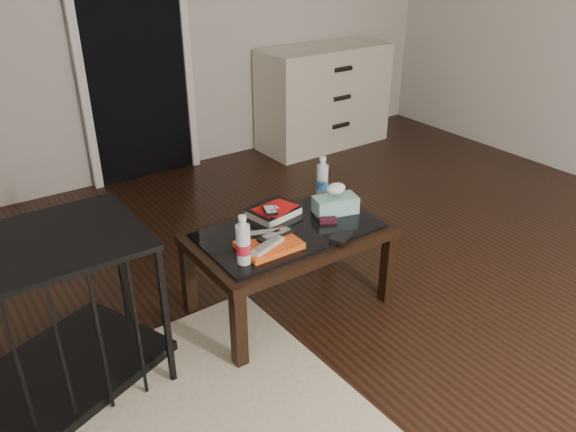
% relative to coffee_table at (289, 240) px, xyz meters
% --- Properties ---
extents(ground, '(5.00, 5.00, 0.00)m').
position_rel_coffee_table_xyz_m(ground, '(0.47, -0.32, -0.40)').
color(ground, black).
rests_on(ground, ground).
extents(doorway, '(0.90, 0.08, 2.07)m').
position_rel_coffee_table_xyz_m(doorway, '(0.07, 2.15, 0.63)').
color(doorway, black).
rests_on(doorway, ground).
extents(coffee_table, '(1.00, 0.60, 0.46)m').
position_rel_coffee_table_xyz_m(coffee_table, '(0.00, 0.00, 0.00)').
color(coffee_table, black).
rests_on(coffee_table, ground).
extents(dresser, '(1.21, 0.54, 0.90)m').
position_rel_coffee_table_xyz_m(dresser, '(1.71, 1.91, 0.05)').
color(dresser, beige).
rests_on(dresser, ground).
extents(pet_crate, '(1.06, 0.90, 0.71)m').
position_rel_coffee_table_xyz_m(pet_crate, '(-1.19, 0.10, -0.17)').
color(pet_crate, black).
rests_on(pet_crate, ground).
extents(magazines, '(0.28, 0.21, 0.03)m').
position_rel_coffee_table_xyz_m(magazines, '(-0.18, -0.10, 0.08)').
color(magazines, '#E45215').
rests_on(magazines, coffee_table).
extents(remote_silver, '(0.21, 0.11, 0.02)m').
position_rel_coffee_table_xyz_m(remote_silver, '(-0.22, -0.13, 0.11)').
color(remote_silver, '#A9A9AE').
rests_on(remote_silver, magazines).
extents(remote_black_front, '(0.20, 0.07, 0.02)m').
position_rel_coffee_table_xyz_m(remote_black_front, '(-0.13, -0.07, 0.11)').
color(remote_black_front, black).
rests_on(remote_black_front, magazines).
extents(remote_black_back, '(0.20, 0.12, 0.02)m').
position_rel_coffee_table_xyz_m(remote_black_back, '(-0.17, -0.02, 0.11)').
color(remote_black_back, black).
rests_on(remote_black_back, magazines).
extents(textbook, '(0.28, 0.24, 0.05)m').
position_rel_coffee_table_xyz_m(textbook, '(0.02, 0.18, 0.09)').
color(textbook, black).
rests_on(textbook, coffee_table).
extents(dvd_mailers, '(0.21, 0.16, 0.01)m').
position_rel_coffee_table_xyz_m(dvd_mailers, '(0.01, 0.17, 0.11)').
color(dvd_mailers, red).
rests_on(dvd_mailers, textbook).
extents(ipod, '(0.09, 0.12, 0.02)m').
position_rel_coffee_table_xyz_m(ipod, '(-0.03, 0.14, 0.12)').
color(ipod, black).
rests_on(ipod, dvd_mailers).
extents(flip_phone, '(0.10, 0.08, 0.02)m').
position_rel_coffee_table_xyz_m(flip_phone, '(0.21, -0.05, 0.08)').
color(flip_phone, '#320B15').
rests_on(flip_phone, coffee_table).
extents(wallet, '(0.14, 0.11, 0.02)m').
position_rel_coffee_table_xyz_m(wallet, '(0.15, -0.23, 0.07)').
color(wallet, black).
rests_on(wallet, coffee_table).
extents(water_bottle_left, '(0.08, 0.08, 0.24)m').
position_rel_coffee_table_xyz_m(water_bottle_left, '(-0.35, -0.14, 0.18)').
color(water_bottle_left, silver).
rests_on(water_bottle_left, coffee_table).
extents(water_bottle_right, '(0.08, 0.08, 0.24)m').
position_rel_coffee_table_xyz_m(water_bottle_right, '(0.37, 0.22, 0.18)').
color(water_bottle_right, silver).
rests_on(water_bottle_right, coffee_table).
extents(tissue_box, '(0.25, 0.18, 0.09)m').
position_rel_coffee_table_xyz_m(tissue_box, '(0.31, 0.02, 0.11)').
color(tissue_box, teal).
rests_on(tissue_box, coffee_table).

